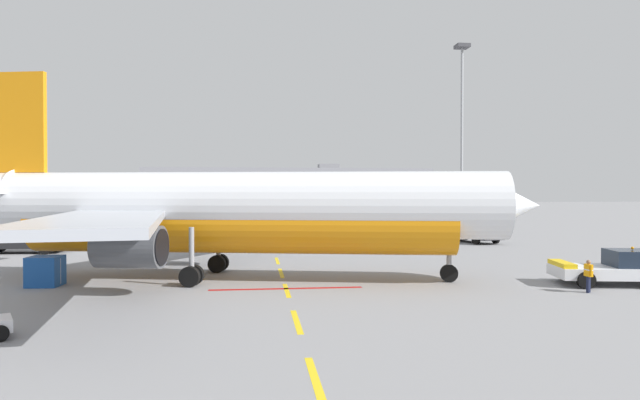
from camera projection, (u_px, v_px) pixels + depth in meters
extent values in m
plane|color=gray|center=(522.00, 248.00, 49.39)|extent=(400.00, 400.00, 0.00)
cube|color=yellow|center=(315.00, 380.00, 14.97)|extent=(0.24, 4.00, 0.01)
cube|color=yellow|center=(297.00, 321.00, 21.67)|extent=(0.24, 4.00, 0.01)
cube|color=yellow|center=(287.00, 290.00, 28.44)|extent=(0.24, 4.00, 0.01)
cube|color=yellow|center=(281.00, 273.00, 34.49)|extent=(0.24, 4.00, 0.01)
cube|color=yellow|center=(277.00, 261.00, 40.56)|extent=(0.24, 4.00, 0.01)
cube|color=yellow|center=(274.00, 250.00, 47.98)|extent=(0.24, 4.00, 0.01)
cube|color=yellow|center=(271.00, 243.00, 54.59)|extent=(0.24, 4.00, 0.01)
cube|color=yellow|center=(270.00, 238.00, 60.26)|extent=(0.24, 4.00, 0.01)
cube|color=yellow|center=(268.00, 233.00, 66.67)|extent=(0.24, 4.00, 0.01)
cube|color=yellow|center=(267.00, 230.00, 72.83)|extent=(0.24, 4.00, 0.01)
cube|color=yellow|center=(266.00, 227.00, 78.80)|extent=(0.24, 4.00, 0.01)
cube|color=yellow|center=(266.00, 225.00, 84.44)|extent=(0.24, 4.00, 0.01)
cube|color=yellow|center=(265.00, 222.00, 91.13)|extent=(0.24, 4.00, 0.01)
cube|color=#B21414|center=(286.00, 289.00, 28.96)|extent=(8.00, 0.40, 0.01)
cylinder|color=white|center=(240.00, 205.00, 32.08)|extent=(30.23, 10.02, 3.80)
cylinder|color=orange|center=(240.00, 223.00, 32.10)|extent=(24.69, 8.55, 3.50)
cone|color=white|center=(507.00, 205.00, 30.66)|extent=(4.20, 4.37, 3.72)
cube|color=#192333|center=(488.00, 193.00, 30.75)|extent=(2.16, 3.12, 0.60)
cube|color=orange|center=(10.00, 123.00, 33.32)|extent=(4.38, 1.27, 6.00)
cube|color=white|center=(33.00, 192.00, 36.64)|extent=(4.47, 6.93, 0.24)
cube|color=#B7BCC6|center=(214.00, 208.00, 40.92)|extent=(12.95, 17.01, 0.36)
cube|color=#B7BCC6|center=(103.00, 220.00, 24.00)|extent=(6.89, 17.47, 0.36)
cylinder|color=#4C4F54|center=(200.00, 231.00, 37.97)|extent=(3.57, 2.72, 2.10)
cylinder|color=black|center=(223.00, 231.00, 37.82)|extent=(0.49, 1.77, 1.79)
cylinder|color=#4C4F54|center=(130.00, 247.00, 27.02)|extent=(3.57, 2.72, 2.10)
cylinder|color=black|center=(161.00, 247.00, 26.87)|extent=(0.49, 1.77, 1.79)
cylinder|color=gray|center=(449.00, 250.00, 31.00)|extent=(0.28, 0.28, 2.67)
cylinder|color=black|center=(449.00, 273.00, 31.02)|extent=(1.03, 0.48, 0.99)
cylinder|color=gray|center=(218.00, 243.00, 34.89)|extent=(0.28, 0.28, 2.61)
cylinder|color=black|center=(220.00, 263.00, 35.26)|extent=(1.15, 0.57, 1.10)
cylinder|color=black|center=(217.00, 264.00, 34.57)|extent=(1.15, 0.57, 1.10)
cylinder|color=gray|center=(192.00, 252.00, 29.72)|extent=(0.28, 0.28, 2.61)
cylinder|color=black|center=(194.00, 275.00, 30.09)|extent=(1.15, 0.57, 1.10)
cylinder|color=black|center=(189.00, 277.00, 29.39)|extent=(1.15, 0.57, 1.10)
cube|color=silver|center=(612.00, 272.00, 30.19)|extent=(6.40, 3.83, 0.60)
cube|color=#192333|center=(632.00, 258.00, 30.11)|extent=(2.74, 2.52, 0.90)
cube|color=yellow|center=(562.00, 264.00, 30.35)|extent=(1.14, 2.60, 0.24)
sphere|color=orange|center=(632.00, 248.00, 30.10)|extent=(0.16, 0.16, 0.16)
cylinder|color=black|center=(586.00, 280.00, 28.92)|extent=(0.96, 0.55, 0.90)
cylinder|color=black|center=(566.00, 272.00, 31.72)|extent=(0.96, 0.55, 0.90)
cylinder|color=black|center=(635.00, 273.00, 31.47)|extent=(0.96, 0.55, 0.90)
cube|color=white|center=(5.00, 195.00, 63.13)|extent=(6.55, 4.73, 0.22)
cube|color=#B7BCC6|center=(53.00, 203.00, 74.20)|extent=(15.05, 13.24, 0.33)
cylinder|color=#4C4F54|center=(29.00, 213.00, 72.89)|extent=(2.80, 3.43, 1.94)
cylinder|color=black|center=(30.00, 213.00, 74.22)|extent=(1.59, 0.65, 1.65)
cylinder|color=gray|center=(7.00, 217.00, 73.49)|extent=(0.26, 0.26, 2.41)
cylinder|color=black|center=(4.00, 226.00, 73.37)|extent=(0.64, 1.07, 1.02)
cylinder|color=black|center=(10.00, 226.00, 73.65)|extent=(0.64, 1.07, 1.02)
cube|color=black|center=(470.00, 235.00, 55.46)|extent=(4.41, 7.40, 0.60)
cube|color=gray|center=(456.00, 225.00, 57.55)|extent=(2.92, 2.97, 1.10)
cube|color=#192333|center=(449.00, 223.00, 58.59)|extent=(1.85, 0.64, 0.64)
cube|color=gray|center=(477.00, 222.00, 54.54)|extent=(3.73, 5.26, 2.10)
cylinder|color=black|center=(447.00, 236.00, 57.01)|extent=(0.56, 1.00, 0.96)
cylinder|color=black|center=(466.00, 235.00, 58.00)|extent=(0.56, 1.00, 0.96)
cylinder|color=black|center=(476.00, 239.00, 52.93)|extent=(0.56, 1.00, 0.96)
cylinder|color=black|center=(496.00, 239.00, 53.92)|extent=(0.56, 1.00, 0.96)
cube|color=black|center=(22.00, 244.00, 45.67)|extent=(7.06, 2.58, 0.60)
cube|color=#B7BCC6|center=(35.00, 228.00, 45.73)|extent=(4.82, 2.52, 2.10)
cylinder|color=black|center=(1.00, 246.00, 46.66)|extent=(0.97, 0.30, 0.96)
cylinder|color=black|center=(45.00, 248.00, 44.68)|extent=(0.97, 0.30, 0.96)
cylinder|color=black|center=(56.00, 245.00, 47.07)|extent=(0.97, 0.30, 0.96)
cylinder|color=black|center=(0.00, 333.00, 18.76)|extent=(0.58, 0.41, 0.56)
cylinder|color=#191E38|center=(588.00, 285.00, 27.75)|extent=(0.16, 0.16, 0.81)
cylinder|color=#191E38|center=(589.00, 284.00, 27.93)|extent=(0.16, 0.16, 0.81)
cube|color=orange|center=(588.00, 270.00, 27.83)|extent=(0.22, 0.48, 0.61)
cube|color=silver|center=(588.00, 270.00, 27.82)|extent=(0.23, 0.49, 0.06)
sphere|color=#8C664C|center=(589.00, 262.00, 27.82)|extent=(0.22, 0.22, 0.22)
cylinder|color=orange|center=(591.00, 271.00, 27.53)|extent=(0.09, 0.09, 0.55)
cylinder|color=orange|center=(586.00, 269.00, 28.12)|extent=(0.09, 0.09, 0.55)
cube|color=#194C9E|center=(45.00, 271.00, 29.76)|extent=(1.70, 1.67, 1.60)
cube|color=silver|center=(45.00, 271.00, 29.76)|extent=(1.62, 0.15, 1.36)
cylinder|color=slate|center=(461.00, 226.00, 76.38)|extent=(0.70, 0.70, 0.60)
cylinder|color=#9EA0A5|center=(462.00, 138.00, 76.19)|extent=(0.36, 0.36, 24.66)
cube|color=#3F3F44|center=(462.00, 46.00, 75.99)|extent=(1.80, 1.80, 0.50)
cube|color=gray|center=(288.00, 189.00, 165.30)|extent=(81.00, 24.83, 11.56)
cube|color=#192333|center=(291.00, 187.00, 152.90)|extent=(74.52, 0.12, 4.16)
cube|color=gray|center=(328.00, 167.00, 166.60)|extent=(6.00, 5.00, 1.60)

